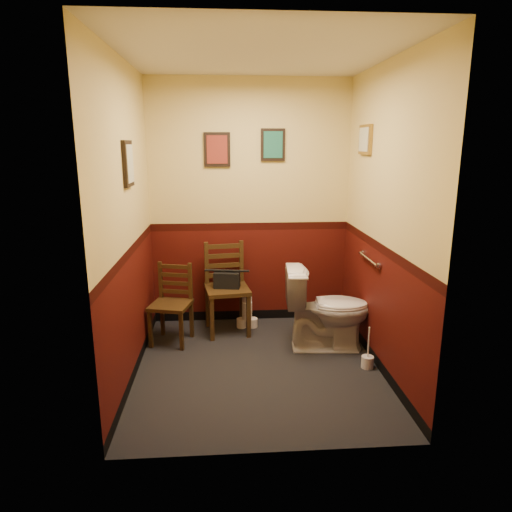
{
  "coord_description": "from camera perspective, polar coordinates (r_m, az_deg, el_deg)",
  "views": [
    {
      "loc": [
        -0.3,
        -3.84,
        2.01
      ],
      "look_at": [
        0.0,
        0.25,
        1.0
      ],
      "focal_mm": 32.0,
      "sensor_mm": 36.0,
      "label": 1
    }
  ],
  "objects": [
    {
      "name": "wall_left",
      "position": [
        3.98,
        -15.78,
        3.76
      ],
      "size": [
        0.0,
        2.4,
        2.7
      ],
      "primitive_type": "cube",
      "rotation": [
        1.57,
        0.0,
        1.57
      ],
      "color": "#410D09",
      "rests_on": "ground"
    },
    {
      "name": "framed_print_right",
      "position": [
        4.65,
        13.49,
        13.97
      ],
      "size": [
        0.04,
        0.34,
        0.28
      ],
      "color": "olive",
      "rests_on": "wall_right"
    },
    {
      "name": "toilet",
      "position": [
        4.62,
        8.89,
        -6.58
      ],
      "size": [
        0.87,
        0.53,
        0.82
      ],
      "primitive_type": "imported",
      "rotation": [
        0.0,
        0.0,
        1.5
      ],
      "color": "white",
      "rests_on": "floor"
    },
    {
      "name": "framed_print_left",
      "position": [
        4.02,
        -15.68,
        11.05
      ],
      "size": [
        0.04,
        0.3,
        0.38
      ],
      "color": "black",
      "rests_on": "wall_left"
    },
    {
      "name": "chair_right",
      "position": [
        4.97,
        -3.7,
        -4.02
      ],
      "size": [
        0.51,
        0.51,
        0.97
      ],
      "rotation": [
        0.0,
        0.0,
        0.14
      ],
      "color": "#3D2812",
      "rests_on": "floor"
    },
    {
      "name": "framed_print_back_a",
      "position": [
        5.02,
        -4.89,
        13.12
      ],
      "size": [
        0.28,
        0.04,
        0.36
      ],
      "color": "black",
      "rests_on": "wall_back"
    },
    {
      "name": "framed_print_back_b",
      "position": [
        5.05,
        2.13,
        13.73
      ],
      "size": [
        0.26,
        0.04,
        0.34
      ],
      "color": "black",
      "rests_on": "wall_back"
    },
    {
      "name": "ceiling",
      "position": [
        3.91,
        0.29,
        24.0
      ],
      "size": [
        2.2,
        2.4,
        0.0
      ],
      "primitive_type": "cube",
      "rotation": [
        3.14,
        0.0,
        0.0
      ],
      "color": "silver",
      "rests_on": "ground"
    },
    {
      "name": "tp_stack",
      "position": [
        5.13,
        -1.13,
        -7.11
      ],
      "size": [
        0.24,
        0.14,
        0.41
      ],
      "color": "silver",
      "rests_on": "floor"
    },
    {
      "name": "grab_bar",
      "position": [
        4.44,
        13.9,
        -0.39
      ],
      "size": [
        0.05,
        0.56,
        0.06
      ],
      "color": "silver",
      "rests_on": "wall_right"
    },
    {
      "name": "floor",
      "position": [
        4.34,
        0.25,
        -13.72
      ],
      "size": [
        2.2,
        2.4,
        0.0
      ],
      "primitive_type": "cube",
      "color": "black",
      "rests_on": "ground"
    },
    {
      "name": "chair_left",
      "position": [
        4.8,
        -10.48,
        -5.89
      ],
      "size": [
        0.46,
        0.46,
        0.82
      ],
      "rotation": [
        0.0,
        0.0,
        -0.25
      ],
      "color": "#3D2812",
      "rests_on": "floor"
    },
    {
      "name": "toilet_brush",
      "position": [
        4.43,
        13.76,
        -12.65
      ],
      "size": [
        0.11,
        0.11,
        0.4
      ],
      "color": "silver",
      "rests_on": "floor"
    },
    {
      "name": "wall_back",
      "position": [
        5.09,
        -0.78,
        6.4
      ],
      "size": [
        2.2,
        0.0,
        2.7
      ],
      "primitive_type": "cube",
      "rotation": [
        1.57,
        0.0,
        0.0
      ],
      "color": "#410D09",
      "rests_on": "ground"
    },
    {
      "name": "handbag",
      "position": [
        4.9,
        -3.64,
        -2.97
      ],
      "size": [
        0.29,
        0.18,
        0.2
      ],
      "rotation": [
        0.0,
        0.0,
        -0.16
      ],
      "color": "black",
      "rests_on": "chair_right"
    },
    {
      "name": "wall_front",
      "position": [
        2.74,
        2.19,
        -0.16
      ],
      "size": [
        2.2,
        0.0,
        2.7
      ],
      "primitive_type": "cube",
      "rotation": [
        -1.57,
        0.0,
        0.0
      ],
      "color": "#410D09",
      "rests_on": "ground"
    },
    {
      "name": "wall_right",
      "position": [
        4.14,
        15.68,
        4.14
      ],
      "size": [
        0.0,
        2.4,
        2.7
      ],
      "primitive_type": "cube",
      "rotation": [
        1.57,
        0.0,
        -1.57
      ],
      "color": "#410D09",
      "rests_on": "ground"
    }
  ]
}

